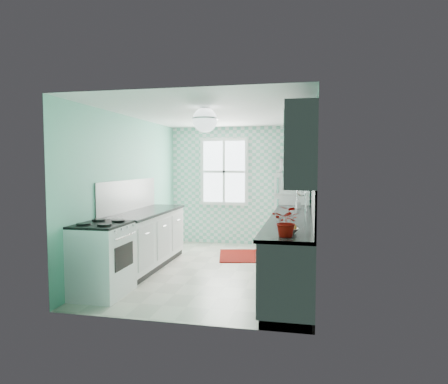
% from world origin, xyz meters
% --- Properties ---
extents(floor, '(3.00, 4.40, 0.02)m').
position_xyz_m(floor, '(0.00, 0.00, -0.01)').
color(floor, beige).
rests_on(floor, ground).
extents(ceiling, '(3.00, 4.40, 0.02)m').
position_xyz_m(ceiling, '(0.00, 0.00, 2.51)').
color(ceiling, white).
rests_on(ceiling, wall_back).
extents(wall_back, '(3.00, 0.02, 2.50)m').
position_xyz_m(wall_back, '(0.00, 2.21, 1.25)').
color(wall_back, '#6DCAAA').
rests_on(wall_back, floor).
extents(wall_front, '(3.00, 0.02, 2.50)m').
position_xyz_m(wall_front, '(0.00, -2.21, 1.25)').
color(wall_front, '#6DCAAA').
rests_on(wall_front, floor).
extents(wall_left, '(0.02, 4.40, 2.50)m').
position_xyz_m(wall_left, '(-1.51, 0.00, 1.25)').
color(wall_left, '#6DCAAA').
rests_on(wall_left, floor).
extents(wall_right, '(0.02, 4.40, 2.50)m').
position_xyz_m(wall_right, '(1.51, 0.00, 1.25)').
color(wall_right, '#6DCAAA').
rests_on(wall_right, floor).
extents(accent_wall, '(3.00, 0.01, 2.50)m').
position_xyz_m(accent_wall, '(0.00, 2.19, 1.25)').
color(accent_wall, '#76C6AB').
rests_on(accent_wall, wall_back).
extents(window, '(1.04, 0.05, 1.44)m').
position_xyz_m(window, '(-0.35, 2.16, 1.55)').
color(window, white).
rests_on(window, wall_back).
extents(backsplash_right, '(0.02, 3.60, 0.51)m').
position_xyz_m(backsplash_right, '(1.49, -0.40, 1.20)').
color(backsplash_right, white).
rests_on(backsplash_right, wall_right).
extents(backsplash_left, '(0.02, 2.15, 0.51)m').
position_xyz_m(backsplash_left, '(-1.49, -0.07, 1.20)').
color(backsplash_left, white).
rests_on(backsplash_left, wall_left).
extents(upper_cabinets_right, '(0.33, 3.20, 0.90)m').
position_xyz_m(upper_cabinets_right, '(1.33, -0.60, 1.90)').
color(upper_cabinets_right, silver).
rests_on(upper_cabinets_right, wall_right).
extents(upper_cabinet_fridge, '(0.40, 0.74, 0.40)m').
position_xyz_m(upper_cabinet_fridge, '(1.30, 1.83, 2.25)').
color(upper_cabinet_fridge, silver).
rests_on(upper_cabinet_fridge, wall_right).
extents(ceiling_light, '(0.34, 0.34, 0.35)m').
position_xyz_m(ceiling_light, '(0.00, -0.80, 2.32)').
color(ceiling_light, silver).
rests_on(ceiling_light, ceiling).
extents(base_cabinets_right, '(0.60, 3.60, 0.90)m').
position_xyz_m(base_cabinets_right, '(1.20, -0.40, 0.45)').
color(base_cabinets_right, white).
rests_on(base_cabinets_right, floor).
extents(countertop_right, '(0.63, 3.60, 0.04)m').
position_xyz_m(countertop_right, '(1.19, -0.40, 0.92)').
color(countertop_right, black).
rests_on(countertop_right, base_cabinets_right).
extents(base_cabinets_left, '(0.60, 2.15, 0.90)m').
position_xyz_m(base_cabinets_left, '(-1.20, -0.07, 0.45)').
color(base_cabinets_left, white).
rests_on(base_cabinets_left, floor).
extents(countertop_left, '(0.63, 2.15, 0.04)m').
position_xyz_m(countertop_left, '(-1.19, -0.07, 0.92)').
color(countertop_left, black).
rests_on(countertop_left, base_cabinets_left).
extents(fridge, '(0.67, 0.67, 1.54)m').
position_xyz_m(fridge, '(1.11, 1.80, 0.77)').
color(fridge, white).
rests_on(fridge, floor).
extents(stove, '(0.62, 0.77, 0.93)m').
position_xyz_m(stove, '(-1.20, -1.51, 0.49)').
color(stove, silver).
rests_on(stove, floor).
extents(sink, '(0.50, 0.42, 0.53)m').
position_xyz_m(sink, '(1.20, 0.40, 0.93)').
color(sink, silver).
rests_on(sink, countertop_right).
extents(rug, '(0.93, 1.17, 0.02)m').
position_xyz_m(rug, '(0.18, 1.03, 0.01)').
color(rug, '#691209').
rests_on(rug, floor).
extents(dish_towel, '(0.03, 0.25, 0.38)m').
position_xyz_m(dish_towel, '(0.89, 0.73, 0.48)').
color(dish_towel, '#75C0BF').
rests_on(dish_towel, base_cabinets_right).
extents(fruit_bowl, '(0.28, 0.28, 0.06)m').
position_xyz_m(fruit_bowl, '(1.20, -1.71, 0.97)').
color(fruit_bowl, white).
rests_on(fruit_bowl, countertop_right).
extents(potted_plant, '(0.37, 0.35, 0.33)m').
position_xyz_m(potted_plant, '(1.20, -1.97, 1.11)').
color(potted_plant, maroon).
rests_on(potted_plant, countertop_right).
extents(soap_bottle, '(0.10, 0.10, 0.17)m').
position_xyz_m(soap_bottle, '(1.25, 0.85, 1.02)').
color(soap_bottle, '#9EB3C4').
rests_on(soap_bottle, countertop_right).
extents(microwave, '(0.52, 0.37, 0.28)m').
position_xyz_m(microwave, '(1.11, 1.81, 1.68)').
color(microwave, white).
rests_on(microwave, fridge).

